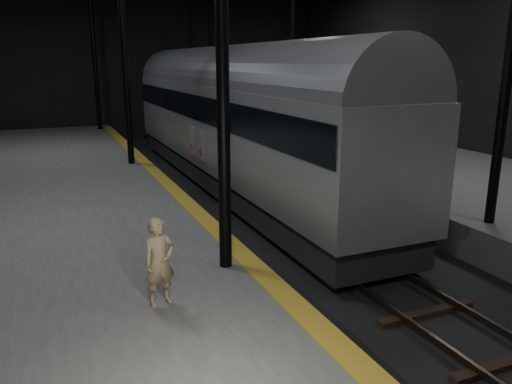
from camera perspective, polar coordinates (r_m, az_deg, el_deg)
ground at (r=16.04m, az=4.61°, el=-4.39°), size 44.00×44.00×0.00m
platform_left at (r=14.22m, az=-23.40°, el=-6.02°), size 9.00×43.80×1.00m
platform_right at (r=20.37m, az=23.70°, el=0.01°), size 9.00×43.80×1.00m
tactile_strip at (r=14.57m, az=-6.73°, el=-2.28°), size 0.50×43.80×0.01m
track at (r=16.02m, az=4.62°, el=-4.16°), size 2.40×43.00×0.24m
train at (r=20.67m, az=-2.87°, el=9.04°), size 3.20×21.43×5.73m
woman at (r=9.06m, az=-10.98°, el=-7.86°), size 0.67×0.53×1.62m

